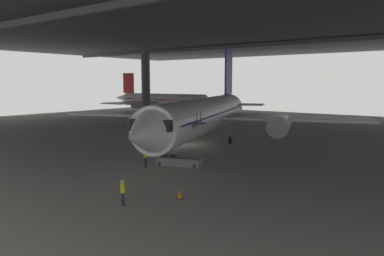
% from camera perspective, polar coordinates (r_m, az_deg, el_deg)
% --- Properties ---
extents(ground_plane, '(110.00, 110.00, 0.00)m').
position_cam_1_polar(ground_plane, '(45.61, -1.50, -2.42)').
color(ground_plane, gray).
extents(hangar_structure, '(121.00, 99.00, 15.80)m').
position_cam_1_polar(hangar_structure, '(57.02, 7.32, 14.67)').
color(hangar_structure, '#4C4F54').
rests_on(hangar_structure, ground_plane).
extents(airplane_main, '(37.20, 37.42, 12.01)m').
position_cam_1_polar(airplane_main, '(44.00, 1.88, 1.91)').
color(airplane_main, white).
rests_on(airplane_main, ground_plane).
extents(boarding_stairs, '(4.53, 2.80, 4.77)m').
position_cam_1_polar(boarding_stairs, '(34.06, -1.79, -4.30)').
color(boarding_stairs, slate).
rests_on(boarding_stairs, ground_plane).
extents(crew_worker_near_nose, '(0.48, 0.38, 1.58)m').
position_cam_1_polar(crew_worker_near_nose, '(23.42, -10.27, -9.17)').
color(crew_worker_near_nose, '#232838').
rests_on(crew_worker_near_nose, ground_plane).
extents(crew_worker_by_stairs, '(0.30, 0.54, 1.74)m').
position_cam_1_polar(crew_worker_by_stairs, '(33.37, -6.90, -4.13)').
color(crew_worker_by_stairs, '#232838').
rests_on(crew_worker_by_stairs, ground_plane).
extents(airplane_distant, '(29.85, 28.92, 9.63)m').
position_cam_1_polar(airplane_distant, '(91.96, -4.55, 4.15)').
color(airplane_distant, white).
rests_on(airplane_distant, ground_plane).
extents(traffic_cone_orange, '(0.36, 0.36, 0.60)m').
position_cam_1_polar(traffic_cone_orange, '(24.54, -1.86, -9.79)').
color(traffic_cone_orange, black).
rests_on(traffic_cone_orange, ground_plane).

